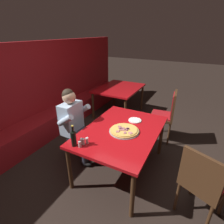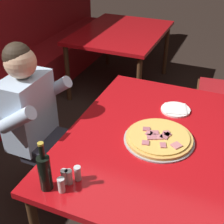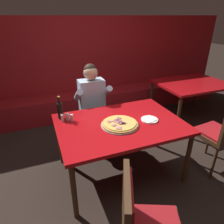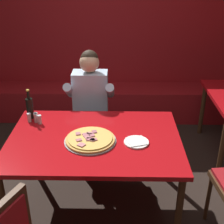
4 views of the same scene
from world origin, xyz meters
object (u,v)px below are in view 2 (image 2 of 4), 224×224
(beer_bottle, at_px, (45,172))
(shaker_black_pepper, at_px, (69,178))
(shaker_oregano, at_px, (65,177))
(shaker_parmesan, at_px, (78,174))
(shaker_red_pepper_flakes, at_px, (61,186))
(main_dining_table, at_px, (151,144))
(pizza, at_px, (159,138))
(plate_white_paper, at_px, (176,109))
(background_dining_table, at_px, (121,37))
(diner_seated_blue_shirt, at_px, (40,122))

(beer_bottle, xyz_separation_m, shaker_black_pepper, (0.07, -0.09, -0.07))
(beer_bottle, bearing_deg, shaker_oregano, -46.12)
(shaker_black_pepper, height_order, shaker_parmesan, same)
(shaker_parmesan, bearing_deg, shaker_red_pepper_flakes, 161.40)
(shaker_oregano, relative_size, shaker_parmesan, 1.00)
(beer_bottle, distance_m, shaker_oregano, 0.12)
(main_dining_table, height_order, shaker_parmesan, shaker_parmesan)
(pizza, bearing_deg, shaker_black_pepper, 147.99)
(pizza, bearing_deg, main_dining_table, 61.81)
(shaker_black_pepper, bearing_deg, plate_white_paper, -20.80)
(background_dining_table, bearing_deg, main_dining_table, -153.49)
(shaker_parmesan, distance_m, diner_seated_blue_shirt, 0.68)
(plate_white_paper, xyz_separation_m, beer_bottle, (-1.00, 0.44, 0.10))
(main_dining_table, bearing_deg, shaker_red_pepper_flakes, 155.56)
(pizza, relative_size, shaker_black_pepper, 5.13)
(main_dining_table, relative_size, shaker_oregano, 17.28)
(shaker_red_pepper_flakes, xyz_separation_m, background_dining_table, (2.54, 0.67, -0.11))
(pizza, relative_size, beer_bottle, 1.51)
(plate_white_paper, height_order, beer_bottle, beer_bottle)
(plate_white_paper, xyz_separation_m, shaker_oregano, (-0.93, 0.37, 0.03))
(pizza, distance_m, diner_seated_blue_shirt, 0.84)
(pizza, bearing_deg, beer_bottle, 145.05)
(pizza, relative_size, shaker_oregano, 5.13)
(plate_white_paper, relative_size, background_dining_table, 0.16)
(diner_seated_blue_shirt, bearing_deg, shaker_red_pepper_flakes, -137.09)
(shaker_red_pepper_flakes, xyz_separation_m, diner_seated_blue_shirt, (0.53, 0.49, -0.08))
(main_dining_table, relative_size, background_dining_table, 1.13)
(shaker_red_pepper_flakes, bearing_deg, main_dining_table, -24.44)
(pizza, height_order, background_dining_table, pizza)
(beer_bottle, bearing_deg, diner_seated_blue_shirt, 37.25)
(pizza, bearing_deg, shaker_oregano, 146.67)
(beer_bottle, bearing_deg, main_dining_table, -30.07)
(beer_bottle, xyz_separation_m, shaker_parmesan, (0.11, -0.12, -0.07))
(beer_bottle, relative_size, shaker_parmesan, 3.40)
(shaker_parmesan, bearing_deg, background_dining_table, 16.06)
(shaker_parmesan, bearing_deg, pizza, -31.80)
(shaker_black_pepper, relative_size, background_dining_table, 0.07)
(pizza, xyz_separation_m, diner_seated_blue_shirt, (-0.07, 0.84, -0.06))
(shaker_red_pepper_flakes, distance_m, diner_seated_blue_shirt, 0.73)
(plate_white_paper, height_order, diner_seated_blue_shirt, diner_seated_blue_shirt)
(pizza, height_order, beer_bottle, beer_bottle)
(shaker_red_pepper_flakes, relative_size, shaker_parmesan, 1.00)
(shaker_black_pepper, bearing_deg, pizza, -32.01)
(main_dining_table, bearing_deg, diner_seated_blue_shirt, 97.46)
(shaker_black_pepper, xyz_separation_m, diner_seated_blue_shirt, (0.47, 0.50, -0.08))
(beer_bottle, relative_size, background_dining_table, 0.22)
(beer_bottle, height_order, shaker_black_pepper, beer_bottle)
(pizza, height_order, shaker_parmesan, shaker_parmesan)
(plate_white_paper, distance_m, background_dining_table, 1.86)
(plate_white_paper, height_order, shaker_parmesan, shaker_parmesan)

